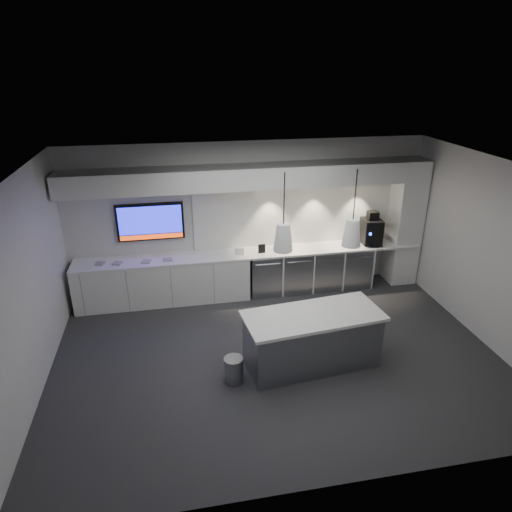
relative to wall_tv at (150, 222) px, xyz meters
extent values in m
plane|color=#2F2F32|center=(1.90, -2.45, -1.56)|extent=(7.00, 7.00, 0.00)
plane|color=black|center=(1.90, -2.45, 1.44)|extent=(7.00, 7.00, 0.00)
plane|color=silver|center=(1.90, 0.05, -0.06)|extent=(7.00, 0.00, 7.00)
plane|color=silver|center=(1.90, -4.95, -0.06)|extent=(7.00, 0.00, 7.00)
plane|color=silver|center=(-1.60, -2.45, -0.06)|extent=(0.00, 7.00, 7.00)
plane|color=silver|center=(5.40, -2.45, -0.06)|extent=(0.00, 7.00, 7.00)
cube|color=white|center=(1.90, -0.27, -0.68)|extent=(6.80, 0.65, 0.04)
cube|color=white|center=(0.15, -0.27, -1.13)|extent=(3.30, 0.63, 0.86)
cube|color=gray|center=(2.15, -0.27, -1.13)|extent=(0.60, 0.61, 0.85)
cube|color=gray|center=(2.78, -0.27, -1.13)|extent=(0.60, 0.61, 0.85)
cube|color=gray|center=(3.41, -0.27, -1.13)|extent=(0.60, 0.61, 0.85)
cube|color=gray|center=(4.04, -0.27, -1.13)|extent=(0.60, 0.61, 0.85)
cube|color=white|center=(3.10, 0.03, -0.01)|extent=(4.60, 0.03, 1.30)
cube|color=white|center=(1.90, -0.25, 0.84)|extent=(6.90, 0.60, 0.40)
cube|color=white|center=(5.10, -0.25, -0.26)|extent=(0.55, 0.55, 2.60)
cube|color=black|center=(0.00, 0.00, 0.00)|extent=(1.25, 0.06, 0.72)
cube|color=#161BCE|center=(0.00, -0.03, 0.04)|extent=(1.17, 0.00, 0.54)
cube|color=red|center=(0.00, -0.03, -0.29)|extent=(1.17, 0.00, 0.09)
cube|color=gray|center=(2.38, -2.75, -1.14)|extent=(2.06, 1.01, 0.83)
cube|color=white|center=(2.38, -2.75, -0.70)|extent=(2.17, 1.12, 0.05)
cylinder|color=gray|center=(1.13, -2.95, -1.36)|extent=(0.34, 0.34, 0.40)
cube|color=black|center=(4.37, -0.24, -0.41)|extent=(0.39, 0.44, 0.51)
cube|color=black|center=(4.37, -0.24, -0.07)|extent=(0.21, 0.21, 0.17)
cube|color=gray|center=(4.37, -0.47, -0.64)|extent=(0.29, 0.22, 0.03)
cube|color=black|center=(2.08, -0.35, -0.57)|extent=(0.14, 0.03, 0.18)
cube|color=white|center=(1.63, -0.37, -0.59)|extent=(0.18, 0.03, 0.14)
cube|color=#9B9B9B|center=(-0.96, -0.30, -0.65)|extent=(0.20, 0.20, 0.02)
cube|color=#9B9B9B|center=(-0.65, -0.35, -0.65)|extent=(0.20, 0.20, 0.02)
cube|color=#9B9B9B|center=(-0.13, -0.37, -0.65)|extent=(0.19, 0.19, 0.02)
cube|color=#9B9B9B|center=(0.27, -0.36, -0.65)|extent=(0.19, 0.19, 0.02)
cone|color=white|center=(1.88, -2.75, 0.59)|extent=(0.27, 0.27, 0.39)
cylinder|color=black|center=(1.88, -2.75, 1.14)|extent=(0.02, 0.02, 0.70)
cone|color=white|center=(2.87, -2.75, 0.59)|extent=(0.27, 0.27, 0.39)
cylinder|color=black|center=(2.87, -2.75, 1.14)|extent=(0.02, 0.02, 0.70)
camera|label=1|loc=(0.43, -8.37, 2.82)|focal=32.00mm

